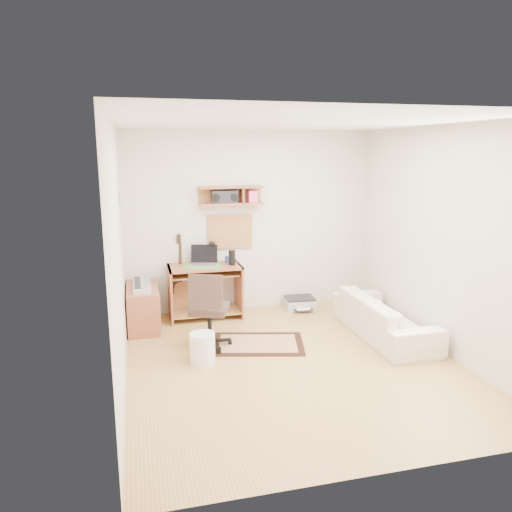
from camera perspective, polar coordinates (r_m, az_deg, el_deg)
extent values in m
cube|color=tan|center=(5.60, 4.19, -12.28)|extent=(3.60, 4.00, 0.01)
cube|color=white|center=(5.10, 4.67, 15.43)|extent=(3.60, 4.00, 0.01)
cube|color=beige|center=(7.10, -0.70, 4.03)|extent=(3.60, 0.01, 2.60)
cube|color=beige|center=(4.94, -15.86, -0.13)|extent=(0.01, 4.00, 2.60)
cube|color=beige|center=(6.01, 20.98, 1.68)|extent=(0.01, 4.00, 2.60)
cube|color=#9E5537|center=(6.86, -2.91, 7.09)|extent=(0.90, 0.25, 0.26)
cube|color=tan|center=(7.03, -3.03, 2.86)|extent=(0.64, 0.03, 0.49)
cube|color=#4C8CBF|center=(6.36, -15.58, 6.42)|extent=(0.02, 0.20, 0.15)
cylinder|color=black|center=(6.79, -2.82, -0.19)|extent=(0.09, 0.09, 0.21)
cylinder|color=navy|center=(6.94, -3.39, -0.40)|extent=(0.07, 0.07, 0.10)
cube|color=black|center=(6.84, -3.72, 6.90)|extent=(0.35, 0.16, 0.18)
cube|color=#CCB689|center=(6.05, 0.21, -10.18)|extent=(1.25, 0.98, 0.01)
cube|color=#9E5537|center=(6.70, -13.07, -5.81)|extent=(0.40, 0.90, 0.55)
cube|color=#B2B5BA|center=(6.62, -13.20, -3.29)|extent=(0.22, 0.70, 0.06)
cylinder|color=white|center=(5.55, -6.27, -10.61)|extent=(0.32, 0.32, 0.34)
cube|color=#A5A8AA|center=(7.35, 5.12, -5.47)|extent=(0.46, 0.37, 0.17)
imported|color=beige|center=(6.41, 14.76, -6.14)|extent=(0.51, 1.73, 0.68)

